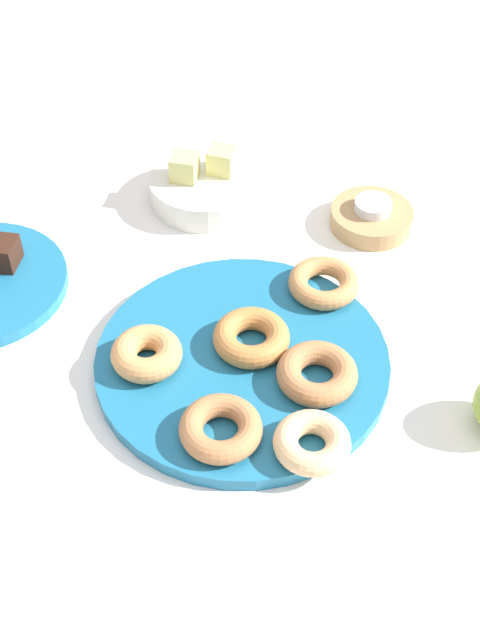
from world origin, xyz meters
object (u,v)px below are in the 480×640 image
object	(u,v)px
donut_plate	(242,362)
donut_0	(251,337)
donut_1	(324,283)
melon_chunk_left	(184,167)
fruit_bowl	(205,188)
donut_2	(312,443)
donut_5	(221,429)
melon_chunk_right	(224,160)
donut_3	(147,355)
candle_holder	(371,218)
tealight	(373,206)
donut_4	(317,374)

from	to	relation	value
donut_plate	donut_0	world-z (taller)	donut_0
donut_1	donut_plate	bearing A→B (deg)	-136.91
melon_chunk_left	fruit_bowl	bearing A→B (deg)	0.00
donut_plate	donut_2	distance (m)	0.15
donut_5	melon_chunk_right	world-z (taller)	melon_chunk_right
donut_3	candle_holder	xyz separation A→B (m)	(0.31, 0.25, -0.02)
donut_plate	fruit_bowl	bearing A→B (deg)	94.47
donut_plate	tealight	xyz separation A→B (m)	(0.20, 0.24, 0.03)
donut_2	melon_chunk_right	size ratio (longest dim) A/B	2.27
donut_2	melon_chunk_right	distance (m)	0.48
donut_1	tealight	world-z (taller)	same
donut_1	melon_chunk_left	bearing A→B (deg)	126.54
candle_holder	melon_chunk_right	xyz separation A→B (m)	(-0.20, 0.09, 0.04)
donut_5	donut_1	bearing A→B (deg)	56.41
donut_plate	tealight	distance (m)	0.32
donut_4	tealight	bearing A→B (deg)	67.55
tealight	melon_chunk_right	distance (m)	0.22
donut_4	tealight	distance (m)	0.31
donut_plate	donut_0	size ratio (longest dim) A/B	3.80
donut_plate	donut_4	world-z (taller)	donut_4
donut_1	tealight	distance (m)	0.17
donut_2	fruit_bowl	distance (m)	0.47
donut_5	tealight	distance (m)	0.43
donut_0	donut_3	distance (m)	0.12
fruit_bowl	melon_chunk_right	world-z (taller)	melon_chunk_right
tealight	melon_chunk_right	bearing A→B (deg)	155.44
donut_plate	donut_4	size ratio (longest dim) A/B	3.75
donut_0	donut_4	bearing A→B (deg)	-42.11
melon_chunk_right	donut_3	bearing A→B (deg)	-108.30
donut_0	tealight	world-z (taller)	donut_0
donut_1	melon_chunk_right	bearing A→B (deg)	114.91
donut_0	donut_4	distance (m)	0.09
donut_plate	donut_3	size ratio (longest dim) A/B	4.18
donut_0	donut_3	world-z (taller)	donut_3
tealight	fruit_bowl	bearing A→B (deg)	160.81
donut_3	fruit_bowl	xyz separation A→B (m)	(0.08, 0.33, -0.01)
donut_5	tealight	bearing A→B (deg)	56.94
donut_0	donut_2	xyz separation A→B (m)	(0.05, -0.15, -0.00)
donut_4	candle_holder	bearing A→B (deg)	67.55
donut_1	donut_0	bearing A→B (deg)	-138.56
donut_5	candle_holder	bearing A→B (deg)	56.94
donut_4	donut_2	bearing A→B (deg)	-101.63
donut_2	melon_chunk_left	bearing A→B (deg)	103.88
candle_holder	fruit_bowl	size ratio (longest dim) A/B	0.71
donut_3	tealight	size ratio (longest dim) A/B	1.61
donut_4	melon_chunk_right	xyz separation A→B (m)	(-0.08, 0.38, 0.03)
donut_plate	candle_holder	world-z (taller)	candle_holder
donut_1	donut_5	xyz separation A→B (m)	(-0.14, -0.21, 0.00)
candle_holder	melon_chunk_left	size ratio (longest dim) A/B	3.14
donut_5	donut_0	bearing A→B (deg)	70.90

